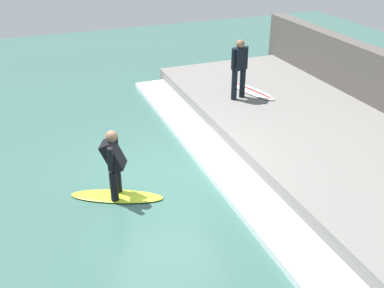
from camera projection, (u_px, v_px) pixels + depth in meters
The scene contains 7 objects.
ground_plane at pixel (164, 177), 9.94m from camera, with size 28.00×28.00×0.00m, color #386056.
concrete_ledge at pixel (318, 138), 11.15m from camera, with size 4.40×12.00×0.44m, color slate.
wave_foam_crest at pixel (220, 163), 10.35m from camera, with size 0.96×11.40×0.15m, color silver.
surfboard_riding at pixel (117, 196), 9.23m from camera, with size 1.93×1.26×0.06m.
surfer_riding at pixel (114, 161), 8.84m from camera, with size 0.58×0.62×1.47m.
surfer_waiting_near at pixel (239, 66), 12.46m from camera, with size 0.56×0.34×1.69m.
surfboard_waiting_near at pixel (253, 91), 13.30m from camera, with size 0.88×1.78×0.07m.
Camera 1 is at (-2.51, -8.10, 5.28)m, focal length 42.00 mm.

